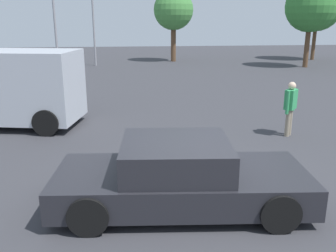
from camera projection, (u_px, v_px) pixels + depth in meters
The scene contains 7 objects.
ground_plane at pixel (199, 201), 6.69m from camera, with size 80.00×80.00×0.00m, color #38383D.
sedan_foreground at pixel (180, 177), 6.36m from camera, with size 4.46×2.21×1.21m.
pedestrian at pixel (290, 104), 10.23m from camera, with size 0.45×0.46×1.53m.
light_post_near at pixel (93, 9), 25.23m from camera, with size 0.44×0.44×5.59m.
tree_back_left at pixel (174, 10), 27.93m from camera, with size 3.02×3.02×5.38m.
tree_back_right at pixel (311, 7), 24.34m from camera, with size 3.36×3.36×5.69m.
tree_far_right at pixel (318, 7), 28.96m from camera, with size 3.72×3.72×5.97m.
Camera 1 is at (-1.26, -5.94, 3.18)m, focal length 39.40 mm.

